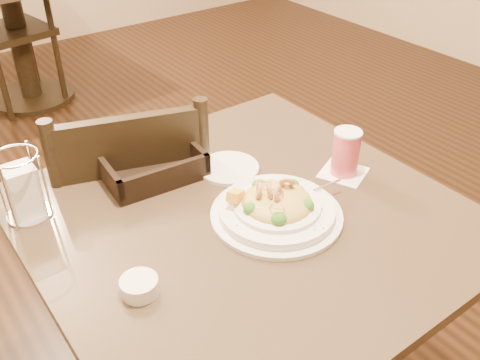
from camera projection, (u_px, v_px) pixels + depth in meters
main_table at (245, 290)px, 1.32m from camera, size 0.90×0.90×0.76m
background_table at (14, 18)px, 3.13m from camera, size 0.96×0.96×0.76m
dining_chair_near at (136, 222)px, 1.58m from camera, size 0.53×0.53×0.93m
dining_chair_far at (11, 25)px, 3.08m from camera, size 0.48×0.48×0.93m
pasta_bowl at (276, 207)px, 1.17m from camera, size 0.32×0.29×0.09m
drink_glass at (346, 153)px, 1.29m from camera, size 0.14×0.14×0.12m
bread_basket at (151, 165)px, 1.31m from camera, size 0.25×0.21×0.06m
napkin_caddy at (23, 190)px, 1.15m from camera, size 0.10×0.10×0.16m
side_plate at (229, 168)px, 1.34m from camera, size 0.15×0.15×0.01m
butter_ramekin at (139, 286)px, 0.98m from camera, size 0.08×0.08×0.03m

